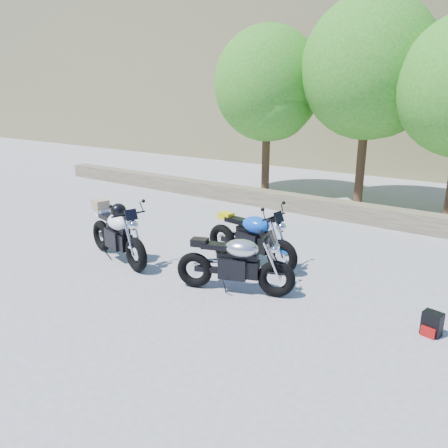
{
  "coord_description": "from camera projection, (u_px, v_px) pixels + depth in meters",
  "views": [
    {
      "loc": [
        5.51,
        -6.24,
        3.39
      ],
      "look_at": [
        0.2,
        1.0,
        0.75
      ],
      "focal_mm": 35.0,
      "sensor_mm": 36.0,
      "label": 1
    }
  ],
  "objects": [
    {
      "name": "ground",
      "position": [
        187.0,
        269.0,
        8.91
      ],
      "size": [
        90.0,
        90.0,
        0.0
      ],
      "primitive_type": "plane",
      "color": "gray",
      "rests_on": "ground"
    },
    {
      "name": "white_bike",
      "position": [
        117.0,
        232.0,
        9.21
      ],
      "size": [
        2.28,
        0.87,
        1.28
      ],
      "rotation": [
        0.0,
        0.0,
        -0.25
      ],
      "color": "black",
      "rests_on": "ground"
    },
    {
      "name": "backpack",
      "position": [
        432.0,
        324.0,
        6.4
      ],
      "size": [
        0.3,
        0.27,
        0.36
      ],
      "rotation": [
        0.0,
        0.0,
        -0.2
      ],
      "color": "black",
      "rests_on": "ground"
    },
    {
      "name": "blue_bike",
      "position": [
        251.0,
        238.0,
        9.02
      ],
      "size": [
        2.29,
        0.72,
        1.15
      ],
      "rotation": [
        0.0,
        0.0,
        -0.09
      ],
      "color": "black",
      "rests_on": "ground"
    },
    {
      "name": "tree_decid_mid",
      "position": [
        372.0,
        73.0,
        13.09
      ],
      "size": [
        4.08,
        4.08,
        6.24
      ],
      "color": "#382314",
      "rests_on": "ground"
    },
    {
      "name": "stone_wall",
      "position": [
        307.0,
        205.0,
        13.1
      ],
      "size": [
        22.0,
        0.55,
        0.5
      ],
      "primitive_type": "cube",
      "color": "brown",
      "rests_on": "ground"
    },
    {
      "name": "silver_bike",
      "position": [
        235.0,
        264.0,
        7.72
      ],
      "size": [
        2.09,
        0.98,
        1.09
      ],
      "rotation": [
        0.0,
        0.0,
        0.36
      ],
      "color": "black",
      "rests_on": "ground"
    },
    {
      "name": "tree_decid_left",
      "position": [
        269.0,
        89.0,
        14.77
      ],
      "size": [
        3.67,
        3.67,
        5.62
      ],
      "color": "#382314",
      "rests_on": "ground"
    }
  ]
}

